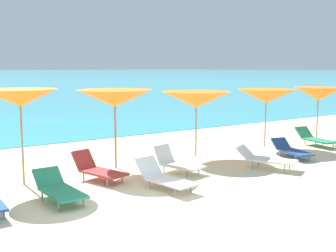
% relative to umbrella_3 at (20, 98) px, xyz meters
% --- Properties ---
extents(ground_plane, '(50.00, 100.00, 0.30)m').
position_rel_umbrella_3_xyz_m(ground_plane, '(1.33, 6.38, -2.23)').
color(ground_plane, beige).
extents(umbrella_3, '(1.75, 1.75, 2.29)m').
position_rel_umbrella_3_xyz_m(umbrella_3, '(0.00, 0.00, 0.00)').
color(umbrella_3, '#9E7F59').
rests_on(umbrella_3, ground_plane).
extents(umbrella_4, '(2.14, 2.14, 2.19)m').
position_rel_umbrella_3_xyz_m(umbrella_4, '(2.62, 0.27, -0.13)').
color(umbrella_4, '#9E7F59').
rests_on(umbrella_4, ground_plane).
extents(umbrella_5, '(2.22, 2.22, 2.05)m').
position_rel_umbrella_3_xyz_m(umbrella_5, '(5.45, 0.25, -0.28)').
color(umbrella_5, '#9E7F59').
rests_on(umbrella_5, ground_plane).
extents(umbrella_6, '(2.11, 2.11, 2.03)m').
position_rel_umbrella_3_xyz_m(umbrella_6, '(8.55, 0.21, -0.29)').
color(umbrella_6, '#9E7F59').
rests_on(umbrella_6, ground_plane).
extents(umbrella_7, '(1.84, 1.84, 2.04)m').
position_rel_umbrella_3_xyz_m(umbrella_7, '(11.12, -0.08, -0.29)').
color(umbrella_7, '#9E7F59').
rests_on(umbrella_7, ground_plane).
extents(lounge_chair_0, '(0.80, 1.65, 0.61)m').
position_rel_umbrella_3_xyz_m(lounge_chair_0, '(10.10, -0.76, -1.81)').
color(lounge_chair_0, '#268C66').
rests_on(lounge_chair_0, ground_plane).
extents(lounge_chair_4, '(0.68, 1.63, 0.59)m').
position_rel_umbrella_3_xyz_m(lounge_chair_4, '(0.23, -1.73, -1.80)').
color(lounge_chair_4, '#268C66').
rests_on(lounge_chair_4, ground_plane).
extents(lounge_chair_6, '(0.95, 1.68, 0.50)m').
position_rel_umbrella_3_xyz_m(lounge_chair_6, '(7.83, -1.56, -1.84)').
color(lounge_chair_6, '#1E478C').
rests_on(lounge_chair_6, ground_plane).
extents(lounge_chair_7, '(0.93, 1.46, 0.68)m').
position_rel_umbrella_3_xyz_m(lounge_chair_7, '(3.74, -1.09, -1.81)').
color(lounge_chair_7, white).
rests_on(lounge_chair_7, ground_plane).
extents(lounge_chair_8, '(0.81, 1.64, 0.65)m').
position_rel_umbrella_3_xyz_m(lounge_chair_8, '(2.56, -2.24, -1.80)').
color(lounge_chair_8, white).
rests_on(lounge_chair_8, ground_plane).
extents(lounge_chair_9, '(0.96, 1.64, 0.69)m').
position_rel_umbrella_3_xyz_m(lounge_chair_9, '(1.63, -0.67, -1.79)').
color(lounge_chair_9, '#A53333').
rests_on(lounge_chair_9, ground_plane).
extents(lounge_chair_10, '(1.26, 1.72, 0.58)m').
position_rel_umbrella_3_xyz_m(lounge_chair_10, '(6.01, -2.17, -1.79)').
color(lounge_chair_10, white).
rests_on(lounge_chair_10, ground_plane).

